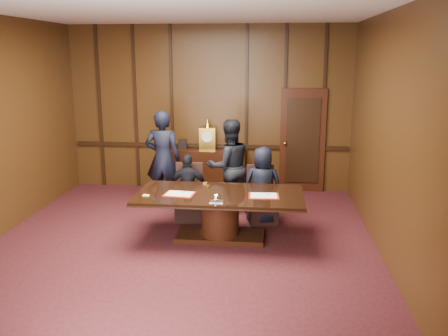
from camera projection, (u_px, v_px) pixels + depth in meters
The scene contains 13 objects.
room at pixel (182, 136), 6.86m from camera, with size 7.00×7.04×3.50m.
sideboard at pixel (208, 169), 10.18m from camera, with size 1.60×0.45×1.54m.
conference_table at pixel (220, 208), 7.49m from camera, with size 2.62×1.32×0.76m.
folder_left at pixel (180, 194), 7.36m from camera, with size 0.49×0.38×0.02m.
folder_right at pixel (264, 196), 7.26m from camera, with size 0.47×0.35×0.02m.
inkstand at pixel (216, 198), 6.98m from camera, with size 0.20×0.14×0.12m.
notepad at pixel (146, 195), 7.29m from camera, with size 0.10×0.07×0.01m, color #F8E579.
chair_left at pixel (189, 203), 8.45m from camera, with size 0.53×0.53×0.99m.
chair_right at pixel (262, 206), 8.32m from camera, with size 0.58×0.58×0.99m.
signatory_left at pixel (188, 188), 8.30m from camera, with size 0.71×0.29×1.21m, color black.
signatory_right at pixel (263, 186), 8.15m from camera, with size 0.67×0.43×1.36m, color black.
witness_left at pixel (163, 158), 9.10m from camera, with size 0.68×0.45×1.87m, color black.
witness_right at pixel (229, 167), 8.70m from camera, with size 0.85×0.66×1.75m, color black.
Camera 1 is at (1.38, -6.54, 2.88)m, focal length 38.00 mm.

